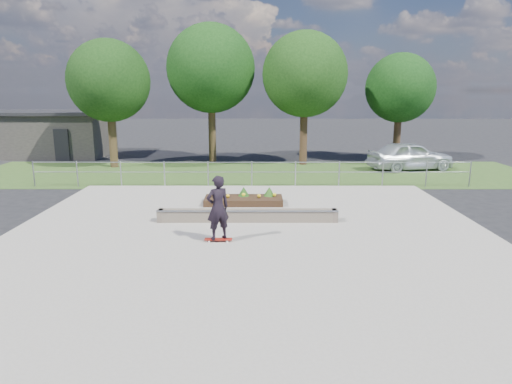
{
  "coord_description": "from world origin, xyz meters",
  "views": [
    {
      "loc": [
        0.21,
        -13.04,
        4.34
      ],
      "look_at": [
        0.2,
        1.5,
        1.1
      ],
      "focal_mm": 32.0,
      "sensor_mm": 36.0,
      "label": 1
    }
  ],
  "objects_px": {
    "grind_ledge": "(248,215)",
    "planter_bed": "(244,199)",
    "skateboarder": "(218,208)",
    "parked_car": "(410,156)"
  },
  "relations": [
    {
      "from": "planter_bed",
      "to": "parked_car",
      "type": "distance_m",
      "value": 12.07
    },
    {
      "from": "planter_bed",
      "to": "parked_car",
      "type": "relative_size",
      "value": 0.64
    },
    {
      "from": "grind_ledge",
      "to": "planter_bed",
      "type": "xyz_separation_m",
      "value": [
        -0.2,
        2.5,
        -0.02
      ]
    },
    {
      "from": "skateboarder",
      "to": "parked_car",
      "type": "xyz_separation_m",
      "value": [
        9.66,
        12.55,
        -0.27
      ]
    },
    {
      "from": "grind_ledge",
      "to": "planter_bed",
      "type": "relative_size",
      "value": 2.0
    },
    {
      "from": "planter_bed",
      "to": "skateboarder",
      "type": "relative_size",
      "value": 1.54
    },
    {
      "from": "skateboarder",
      "to": "grind_ledge",
      "type": "bearing_deg",
      "value": 68.81
    },
    {
      "from": "grind_ledge",
      "to": "parked_car",
      "type": "bearing_deg",
      "value": 49.78
    },
    {
      "from": "grind_ledge",
      "to": "parked_car",
      "type": "xyz_separation_m",
      "value": [
        8.85,
        10.47,
        0.54
      ]
    },
    {
      "from": "planter_bed",
      "to": "parked_car",
      "type": "height_order",
      "value": "parked_car"
    }
  ]
}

